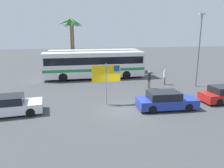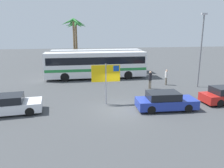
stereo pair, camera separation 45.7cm
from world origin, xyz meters
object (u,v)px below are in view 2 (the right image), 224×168
Objects in this scene: bus_rear_coach at (97,60)px; car_blue at (165,101)px; bus_front_coach at (96,64)px; car_white at (10,105)px; pedestrian_by_bus at (150,78)px; ferry_sign at (106,75)px; pedestrian_crossing_lot at (166,76)px.

car_blue is at bearing -77.19° from bus_rear_coach.
bus_rear_coach is at bearing 105.79° from car_blue.
bus_front_coach is 2.81× the size of car_white.
pedestrian_by_bus is (0.88, 5.78, 0.43)m from car_blue.
ferry_sign is at bearing -91.02° from bus_front_coach.
bus_front_coach reaches higher than car_blue.
bus_front_coach is 12.74m from car_white.
car_blue is at bearing -131.97° from pedestrian_by_bus.
pedestrian_by_bus is 2.57m from pedestrian_crossing_lot.
bus_front_coach is 3.48m from bus_rear_coach.
ferry_sign is at bearing 1.55° from car_white.
bus_rear_coach is 15.50m from car_blue.
bus_front_coach reaches higher than pedestrian_crossing_lot.
bus_rear_coach is at bearing 56.38° from car_white.
ferry_sign is at bearing -106.01° from pedestrian_crossing_lot.
bus_front_coach is at bearing 95.79° from pedestrian_by_bus.
bus_rear_coach is (0.44, 3.45, 0.00)m from bus_front_coach.
pedestrian_by_bus is at bearing -65.11° from bus_rear_coach.
pedestrian_crossing_lot is (6.56, -8.05, -0.82)m from bus_rear_coach.
ferry_sign is 0.73× the size of car_blue.
bus_front_coach is 3.72× the size of ferry_sign.
ferry_sign reaches higher than bus_front_coach.
pedestrian_by_bus reaches higher than car_blue.
car_white is 10.98m from car_blue.
bus_rear_coach is 2.71× the size of car_blue.
bus_front_coach and bus_rear_coach have the same top height.
ferry_sign reaches higher than car_blue.
pedestrian_crossing_lot is at bearing -50.84° from bus_rear_coach.
car_white is at bearing 177.33° from car_blue.
car_blue is at bearing -75.44° from pedestrian_crossing_lot.
car_blue is at bearing -11.10° from car_white.
pedestrian_by_bus is at bearing -112.61° from pedestrian_crossing_lot.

